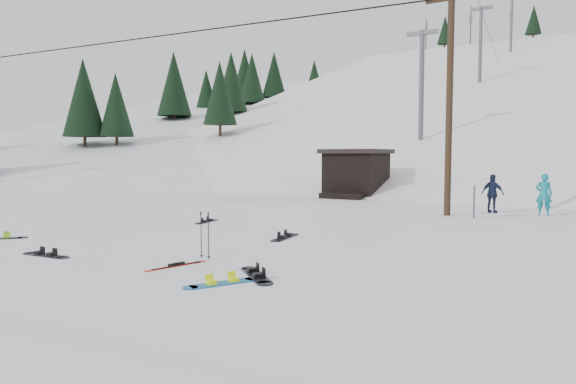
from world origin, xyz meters
The scene contains 20 objects.
ground centered at (0.00, 0.00, 0.00)m, with size 200.00×200.00×0.00m, color white.
ski_slope centered at (0.00, 55.00, -12.00)m, with size 60.00×75.00×45.00m, color white.
ridge_left centered at (-36.00, 48.00, -11.00)m, with size 34.00×85.00×38.00m, color white.
treeline_left centered at (-34.00, 40.00, 0.00)m, with size 20.00×64.00×10.00m, color black, non-canonical shape.
treeline_crest centered at (0.00, 86.00, 0.00)m, with size 50.00×6.00×10.00m, color black, non-canonical shape.
utility_pole centered at (2.00, 14.00, 4.68)m, with size 2.00×0.26×9.00m.
trail_sign centered at (3.10, 13.58, 1.27)m, with size 0.50×0.09×1.85m.
lift_hut centered at (-5.00, 20.94, 1.36)m, with size 3.40×4.10×2.75m.
lift_tower_near centered at (-4.00, 30.00, 7.86)m, with size 2.20×0.36×8.00m.
lift_tower_mid centered at (-4.00, 50.00, 14.36)m, with size 2.20×0.36×8.00m.
lift_tower_far centered at (-4.00, 70.00, 20.86)m, with size 2.20×0.36×8.00m.
hero_snowboard centered at (1.30, 0.76, 0.03)m, with size 0.85×1.37×0.11m.
hero_skis centered at (-0.49, 1.43, 0.02)m, with size 0.43×1.47×0.08m.
ski_poles centered at (-0.54, 2.41, 0.55)m, with size 0.30×0.08×1.08m.
board_scatter_a centered at (-3.93, 0.68, 0.03)m, with size 1.48×0.36×0.10m.
board_scatter_b centered at (-4.77, 7.44, 0.03)m, with size 0.47×1.38×0.10m.
board_scatter_d centered at (1.47, 1.59, 0.03)m, with size 1.32×1.19×0.12m.
board_scatter_f centered at (-0.52, 5.87, 0.03)m, with size 0.48×1.58×0.11m.
skier_teal centered at (5.26, 15.97, 0.83)m, with size 0.61×0.40×1.66m, color #0E818E.
skier_navy centered at (3.36, 15.92, 0.80)m, with size 0.94×0.39×1.60m, color #19223E.
Camera 1 is at (7.16, -6.52, 2.34)m, focal length 32.00 mm.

